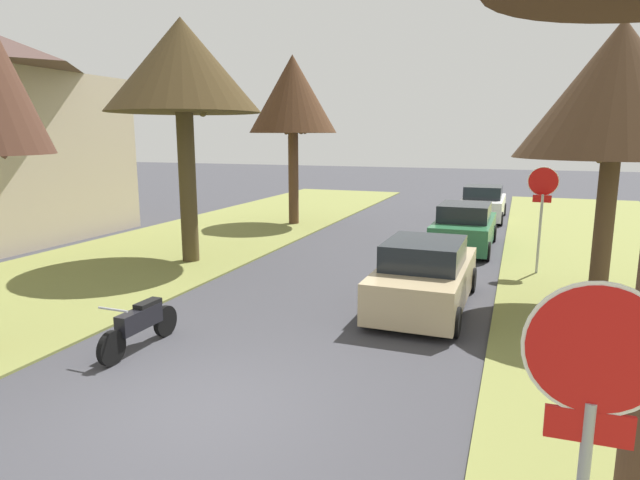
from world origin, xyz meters
The scene contains 10 objects.
ground_plane centered at (0.00, 0.00, 0.00)m, with size 120.00×120.00×0.00m, color #38383D.
stop_sign_near centered at (4.42, -2.74, 2.20)m, with size 0.81×0.07×2.98m.
stop_sign_far centered at (4.56, 9.78, 2.18)m, with size 0.81×0.49×2.95m.
street_tree_right_mid_a centered at (5.69, 6.62, 4.69)m, with size 3.90×3.90×6.05m.
street_tree_left_mid_a centered at (-5.36, 7.75, 5.73)m, with size 4.49×4.49×7.08m.
street_tree_left_mid_b centered at (-5.20, 15.42, 5.47)m, with size 3.70×3.70×7.08m.
parked_sedan_tan centered at (2.11, 5.76, 0.72)m, with size 1.98×4.42×1.57m.
parked_sedan_green centered at (2.30, 12.68, 0.72)m, with size 1.98×4.42×1.57m.
parked_sedan_white centered at (2.44, 19.78, 0.72)m, with size 1.98×4.42×1.57m.
parked_motorcycle centered at (-2.29, 1.55, 0.48)m, with size 0.60×2.05×0.97m.
Camera 1 is at (3.95, -5.96, 3.81)m, focal length 30.17 mm.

